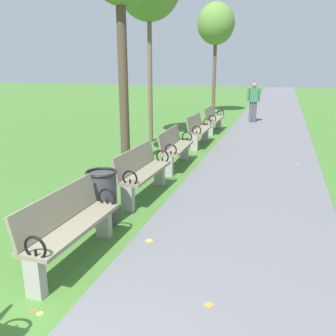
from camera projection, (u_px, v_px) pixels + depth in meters
paved_walkway at (273, 113)px, 18.29m from camera, size 2.83×44.00×0.02m
park_bench_2 at (69, 225)px, 4.41m from camera, size 0.51×1.61×0.90m
park_bench_3 at (142, 171)px, 6.64m from camera, size 0.53×1.62×0.90m
park_bench_4 at (175, 147)px, 8.59m from camera, size 0.51×1.61×0.90m
park_bench_5 at (199, 129)px, 10.90m from camera, size 0.48×1.60×0.90m
park_bench_6 at (213, 118)px, 13.11m from camera, size 0.50×1.61×0.90m
tree_3 at (216, 24)px, 16.80m from camera, size 1.72×1.72×5.13m
pedestrian_walking at (254, 100)px, 15.05m from camera, size 0.52×0.27×1.62m
trash_bin at (102, 197)px, 5.52m from camera, size 0.48×0.48×0.84m
scattered_leaves at (192, 172)px, 8.24m from camera, size 5.10×15.20×0.02m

